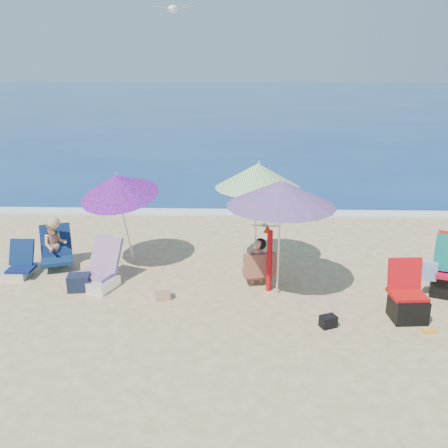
{
  "coord_description": "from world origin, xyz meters",
  "views": [
    {
      "loc": [
        -0.06,
        -6.72,
        3.73
      ],
      "look_at": [
        -0.3,
        1.0,
        1.1
      ],
      "focal_mm": 38.59,
      "sensor_mm": 36.0,
      "label": 1
    }
  ],
  "objects_px": {
    "umbrella_turquoise": "(281,193)",
    "person_left": "(55,244)",
    "chair_navy": "(18,267)",
    "person_center": "(258,263)",
    "furled_umbrella": "(269,255)",
    "umbrella_striped": "(258,176)",
    "umbrella_blue": "(118,186)",
    "chair_rainbow": "(100,274)",
    "seagull": "(173,9)",
    "camp_chair_left": "(407,302)"
  },
  "relations": [
    {
      "from": "umbrella_turquoise",
      "to": "person_left",
      "type": "distance_m",
      "value": 4.41
    },
    {
      "from": "chair_navy",
      "to": "person_center",
      "type": "relative_size",
      "value": 0.75
    },
    {
      "from": "person_center",
      "to": "umbrella_turquoise",
      "type": "bearing_deg",
      "value": -50.89
    },
    {
      "from": "furled_umbrella",
      "to": "person_center",
      "type": "xyz_separation_m",
      "value": [
        -0.17,
        0.24,
        -0.25
      ]
    },
    {
      "from": "umbrella_striped",
      "to": "furled_umbrella",
      "type": "distance_m",
      "value": 1.47
    },
    {
      "from": "umbrella_turquoise",
      "to": "umbrella_blue",
      "type": "height_order",
      "value": "umbrella_turquoise"
    },
    {
      "from": "chair_navy",
      "to": "chair_rainbow",
      "type": "height_order",
      "value": "chair_rainbow"
    },
    {
      "from": "chair_navy",
      "to": "person_center",
      "type": "height_order",
      "value": "person_center"
    },
    {
      "from": "chair_navy",
      "to": "chair_rainbow",
      "type": "xyz_separation_m",
      "value": [
        1.59,
        -0.33,
        0.05
      ]
    },
    {
      "from": "umbrella_striped",
      "to": "chair_rainbow",
      "type": "relative_size",
      "value": 2.19
    },
    {
      "from": "umbrella_blue",
      "to": "chair_navy",
      "type": "bearing_deg",
      "value": -166.35
    },
    {
      "from": "umbrella_striped",
      "to": "chair_navy",
      "type": "bearing_deg",
      "value": -173.75
    },
    {
      "from": "chair_navy",
      "to": "seagull",
      "type": "bearing_deg",
      "value": 10.58
    },
    {
      "from": "umbrella_striped",
      "to": "seagull",
      "type": "height_order",
      "value": "seagull"
    },
    {
      "from": "umbrella_blue",
      "to": "camp_chair_left",
      "type": "bearing_deg",
      "value": -20.4
    },
    {
      "from": "chair_rainbow",
      "to": "person_center",
      "type": "xyz_separation_m",
      "value": [
        2.75,
        0.12,
        0.19
      ]
    },
    {
      "from": "umbrella_striped",
      "to": "furled_umbrella",
      "type": "bearing_deg",
      "value": -79.07
    },
    {
      "from": "umbrella_turquoise",
      "to": "furled_umbrella",
      "type": "relative_size",
      "value": 1.72
    },
    {
      "from": "chair_navy",
      "to": "umbrella_turquoise",
      "type": "bearing_deg",
      "value": -7.29
    },
    {
      "from": "furled_umbrella",
      "to": "person_left",
      "type": "xyz_separation_m",
      "value": [
        -3.95,
        0.85,
        -0.19
      ]
    },
    {
      "from": "furled_umbrella",
      "to": "person_center",
      "type": "distance_m",
      "value": 0.38
    },
    {
      "from": "umbrella_blue",
      "to": "chair_navy",
      "type": "xyz_separation_m",
      "value": [
        -1.82,
        -0.44,
        -1.43
      ]
    },
    {
      "from": "furled_umbrella",
      "to": "camp_chair_left",
      "type": "height_order",
      "value": "furled_umbrella"
    },
    {
      "from": "person_center",
      "to": "seagull",
      "type": "xyz_separation_m",
      "value": [
        -1.44,
        0.75,
        4.12
      ]
    },
    {
      "from": "person_left",
      "to": "seagull",
      "type": "height_order",
      "value": "seagull"
    },
    {
      "from": "furled_umbrella",
      "to": "chair_rainbow",
      "type": "relative_size",
      "value": 1.27
    },
    {
      "from": "furled_umbrella",
      "to": "camp_chair_left",
      "type": "bearing_deg",
      "value": -23.05
    },
    {
      "from": "furled_umbrella",
      "to": "person_left",
      "type": "bearing_deg",
      "value": 167.8
    },
    {
      "from": "chair_rainbow",
      "to": "umbrella_striped",
      "type": "bearing_deg",
      "value": 16.39
    },
    {
      "from": "umbrella_turquoise",
      "to": "chair_rainbow",
      "type": "distance_m",
      "value": 3.45
    },
    {
      "from": "chair_rainbow",
      "to": "person_left",
      "type": "xyz_separation_m",
      "value": [
        -1.03,
        0.74,
        0.25
      ]
    },
    {
      "from": "seagull",
      "to": "furled_umbrella",
      "type": "bearing_deg",
      "value": -31.65
    },
    {
      "from": "chair_navy",
      "to": "seagull",
      "type": "relative_size",
      "value": 0.89
    },
    {
      "from": "furled_umbrella",
      "to": "seagull",
      "type": "relative_size",
      "value": 1.69
    },
    {
      "from": "chair_navy",
      "to": "person_center",
      "type": "xyz_separation_m",
      "value": [
        4.35,
        -0.21,
        0.24
      ]
    },
    {
      "from": "person_left",
      "to": "seagull",
      "type": "xyz_separation_m",
      "value": [
        2.34,
        0.14,
        4.06
      ]
    },
    {
      "from": "umbrella_turquoise",
      "to": "camp_chair_left",
      "type": "bearing_deg",
      "value": -20.86
    },
    {
      "from": "furled_umbrella",
      "to": "chair_rainbow",
      "type": "bearing_deg",
      "value": 177.7
    },
    {
      "from": "chair_rainbow",
      "to": "person_left",
      "type": "distance_m",
      "value": 1.29
    },
    {
      "from": "umbrella_striped",
      "to": "chair_navy",
      "type": "height_order",
      "value": "umbrella_striped"
    },
    {
      "from": "umbrella_blue",
      "to": "person_left",
      "type": "distance_m",
      "value": 1.69
    },
    {
      "from": "umbrella_turquoise",
      "to": "camp_chair_left",
      "type": "xyz_separation_m",
      "value": [
        1.9,
        -0.72,
        -1.49
      ]
    },
    {
      "from": "seagull",
      "to": "chair_rainbow",
      "type": "bearing_deg",
      "value": -146.33
    },
    {
      "from": "furled_umbrella",
      "to": "person_center",
      "type": "height_order",
      "value": "furled_umbrella"
    },
    {
      "from": "umbrella_striped",
      "to": "umbrella_turquoise",
      "type": "bearing_deg",
      "value": -72.94
    },
    {
      "from": "umbrella_striped",
      "to": "chair_rainbow",
      "type": "bearing_deg",
      "value": -163.61
    },
    {
      "from": "chair_rainbow",
      "to": "person_left",
      "type": "height_order",
      "value": "person_left"
    },
    {
      "from": "umbrella_blue",
      "to": "seagull",
      "type": "relative_size",
      "value": 2.77
    },
    {
      "from": "umbrella_striped",
      "to": "umbrella_blue",
      "type": "relative_size",
      "value": 1.05
    },
    {
      "from": "umbrella_blue",
      "to": "chair_navy",
      "type": "distance_m",
      "value": 2.36
    }
  ]
}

